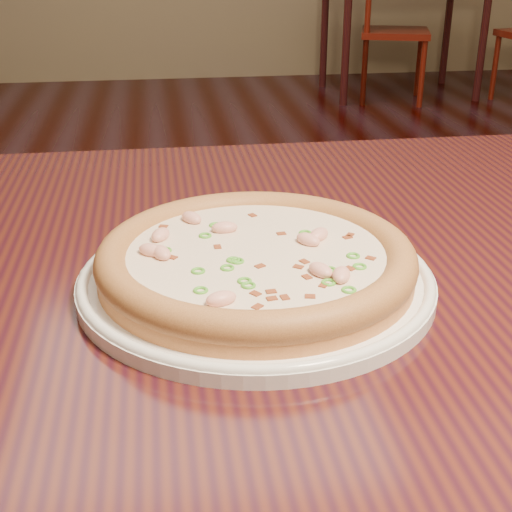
{
  "coord_description": "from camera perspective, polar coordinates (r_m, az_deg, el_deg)",
  "views": [
    {
      "loc": [
        -0.12,
        -1.01,
        1.04
      ],
      "look_at": [
        -0.04,
        -0.46,
        0.78
      ],
      "focal_mm": 50.0,
      "sensor_mm": 36.0,
      "label": 1
    }
  ],
  "objects": [
    {
      "name": "hero_table",
      "position": [
        0.74,
        8.76,
        -6.94
      ],
      "size": [
        1.2,
        0.8,
        0.75
      ],
      "color": "black",
      "rests_on": "ground"
    },
    {
      "name": "plate",
      "position": [
        0.62,
        0.0,
        -1.79
      ],
      "size": [
        0.31,
        0.31,
        0.02
      ],
      "color": "white",
      "rests_on": "hero_table"
    },
    {
      "name": "pizza",
      "position": [
        0.61,
        -0.01,
        -0.25
      ],
      "size": [
        0.28,
        0.28,
        0.03
      ],
      "color": "#D0824B",
      "rests_on": "plate"
    },
    {
      "name": "chair_c",
      "position": [
        4.85,
        10.39,
        17.27
      ],
      "size": [
        0.52,
        0.52,
        0.95
      ],
      "color": "#62150A",
      "rests_on": "ground"
    }
  ]
}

